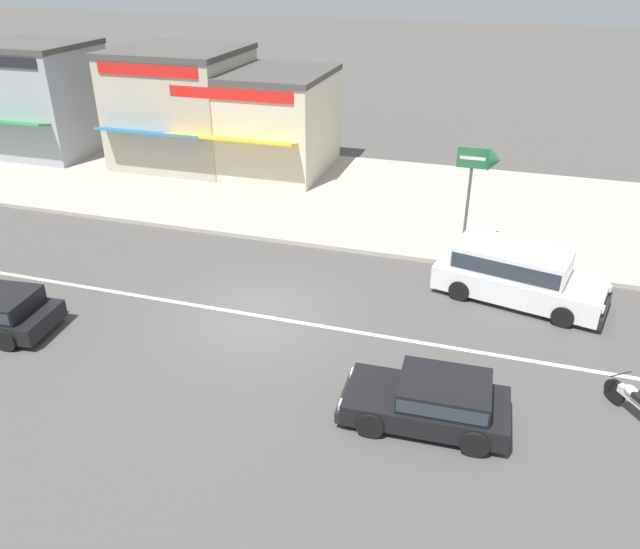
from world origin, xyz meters
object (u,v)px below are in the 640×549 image
arrow_signboard (488,165)px  shopfront_far_kios (182,106)px  shopfront_corner_warung (257,120)px  minivan_white_5 (516,272)px  hatchback_black_3 (432,400)px  shopfront_mid_block (41,98)px  motorcycle_1 (637,404)px

arrow_signboard → shopfront_far_kios: size_ratio=0.58×
shopfront_corner_warung → shopfront_far_kios: bearing=-179.4°
minivan_white_5 → shopfront_far_kios: shopfront_far_kios is taller
hatchback_black_3 → shopfront_mid_block: 25.30m
shopfront_mid_block → shopfront_far_kios: size_ratio=0.88×
shopfront_mid_block → shopfront_far_kios: 7.22m
motorcycle_1 → shopfront_corner_warung: size_ratio=0.24×
motorcycle_1 → shopfront_far_kios: size_ratio=0.26×
motorcycle_1 → shopfront_mid_block: 28.20m
motorcycle_1 → shopfront_far_kios: bearing=142.9°
hatchback_black_3 → arrow_signboard: (0.28, 8.76, 2.47)m
minivan_white_5 → shopfront_mid_block: (-22.30, 8.15, 1.86)m
minivan_white_5 → motorcycle_1: size_ratio=3.24×
hatchback_black_3 → shopfront_far_kios: size_ratio=0.60×
arrow_signboard → minivan_white_5: bearing=-65.6°
minivan_white_5 → shopfront_mid_block: bearing=159.9°
hatchback_black_3 → motorcycle_1: size_ratio=2.32×
minivan_white_5 → shopfront_far_kios: bearing=149.9°
shopfront_mid_block → shopfront_far_kios: (7.20, 0.59, -0.02)m
shopfront_far_kios → arrow_signboard: bearing=-23.6°
minivan_white_5 → motorcycle_1: 5.44m
arrow_signboard → shopfront_far_kios: shopfront_far_kios is taller
hatchback_black_3 → shopfront_corner_warung: shopfront_corner_warung is taller
shopfront_mid_block → hatchback_black_3: bearing=-34.4°
shopfront_far_kios → motorcycle_1: bearing=-37.1°
hatchback_black_3 → shopfront_mid_block: bearing=145.6°
minivan_white_5 → shopfront_mid_block: size_ratio=0.95×
hatchback_black_3 → minivan_white_5: minivan_white_5 is taller
motorcycle_1 → shopfront_far_kios: (-17.79, 13.46, 2.26)m
hatchback_black_3 → minivan_white_5: size_ratio=0.71×
arrow_signboard → shopfront_mid_block: bearing=165.5°
hatchback_black_3 → motorcycle_1: bearing=18.1°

